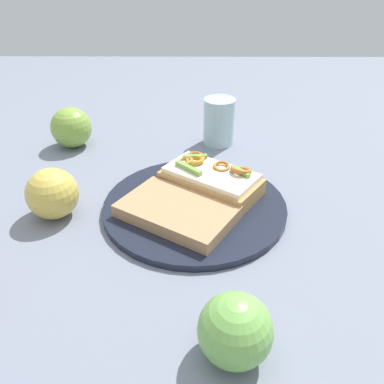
{
  "coord_description": "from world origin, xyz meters",
  "views": [
    {
      "loc": [
        -0.0,
        0.51,
        0.35
      ],
      "look_at": [
        0.0,
        0.0,
        0.03
      ],
      "focal_mm": 36.28,
      "sensor_mm": 36.0,
      "label": 1
    }
  ],
  "objects_px": {
    "plate": "(192,206)",
    "apple_0": "(50,194)",
    "bread_slice_side": "(174,211)",
    "apple_1": "(69,127)",
    "drinking_glass": "(217,122)",
    "apple_3": "(231,330)",
    "sandwich": "(208,180)"
  },
  "relations": [
    {
      "from": "apple_0",
      "to": "apple_1",
      "type": "xyz_separation_m",
      "value": [
        0.04,
        -0.25,
        0.0
      ]
    },
    {
      "from": "plate",
      "to": "sandwich",
      "type": "distance_m",
      "value": 0.05
    },
    {
      "from": "plate",
      "to": "apple_0",
      "type": "bearing_deg",
      "value": 4.99
    },
    {
      "from": "apple_3",
      "to": "drinking_glass",
      "type": "bearing_deg",
      "value": -91.05
    },
    {
      "from": "apple_1",
      "to": "drinking_glass",
      "type": "height_order",
      "value": "drinking_glass"
    },
    {
      "from": "sandwich",
      "to": "apple_0",
      "type": "bearing_deg",
      "value": -131.69
    },
    {
      "from": "bread_slice_side",
      "to": "apple_1",
      "type": "height_order",
      "value": "apple_1"
    },
    {
      "from": "plate",
      "to": "drinking_glass",
      "type": "distance_m",
      "value": 0.25
    },
    {
      "from": "plate",
      "to": "apple_1",
      "type": "xyz_separation_m",
      "value": [
        0.25,
        -0.23,
        0.04
      ]
    },
    {
      "from": "bread_slice_side",
      "to": "plate",
      "type": "bearing_deg",
      "value": 87.2
    },
    {
      "from": "bread_slice_side",
      "to": "drinking_glass",
      "type": "height_order",
      "value": "drinking_glass"
    },
    {
      "from": "sandwich",
      "to": "apple_3",
      "type": "relative_size",
      "value": 2.36
    },
    {
      "from": "apple_3",
      "to": "sandwich",
      "type": "bearing_deg",
      "value": -87.28
    },
    {
      "from": "sandwich",
      "to": "drinking_glass",
      "type": "bearing_deg",
      "value": 118.23
    },
    {
      "from": "apple_0",
      "to": "apple_3",
      "type": "distance_m",
      "value": 0.35
    },
    {
      "from": "plate",
      "to": "apple_3",
      "type": "height_order",
      "value": "apple_3"
    },
    {
      "from": "sandwich",
      "to": "apple_3",
      "type": "distance_m",
      "value": 0.3
    },
    {
      "from": "sandwich",
      "to": "drinking_glass",
      "type": "xyz_separation_m",
      "value": [
        -0.02,
        -0.21,
        0.02
      ]
    },
    {
      "from": "apple_0",
      "to": "bread_slice_side",
      "type": "bearing_deg",
      "value": 174.18
    },
    {
      "from": "bread_slice_side",
      "to": "drinking_glass",
      "type": "xyz_separation_m",
      "value": [
        -0.08,
        -0.28,
        0.03
      ]
    },
    {
      "from": "sandwich",
      "to": "apple_1",
      "type": "height_order",
      "value": "apple_1"
    },
    {
      "from": "apple_1",
      "to": "bread_slice_side",
      "type": "bearing_deg",
      "value": 130.46
    },
    {
      "from": "plate",
      "to": "drinking_glass",
      "type": "bearing_deg",
      "value": -101.37
    },
    {
      "from": "sandwich",
      "to": "apple_0",
      "type": "relative_size",
      "value": 2.27
    },
    {
      "from": "apple_3",
      "to": "drinking_glass",
      "type": "distance_m",
      "value": 0.51
    },
    {
      "from": "plate",
      "to": "apple_1",
      "type": "relative_size",
      "value": 3.5
    },
    {
      "from": "apple_0",
      "to": "drinking_glass",
      "type": "bearing_deg",
      "value": -134.95
    },
    {
      "from": "plate",
      "to": "drinking_glass",
      "type": "relative_size",
      "value": 3.02
    },
    {
      "from": "apple_0",
      "to": "apple_3",
      "type": "relative_size",
      "value": 1.04
    },
    {
      "from": "plate",
      "to": "apple_0",
      "type": "distance_m",
      "value": 0.22
    },
    {
      "from": "sandwich",
      "to": "apple_3",
      "type": "xyz_separation_m",
      "value": [
        -0.01,
        0.3,
        0.01
      ]
    },
    {
      "from": "bread_slice_side",
      "to": "drinking_glass",
      "type": "relative_size",
      "value": 1.74
    }
  ]
}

